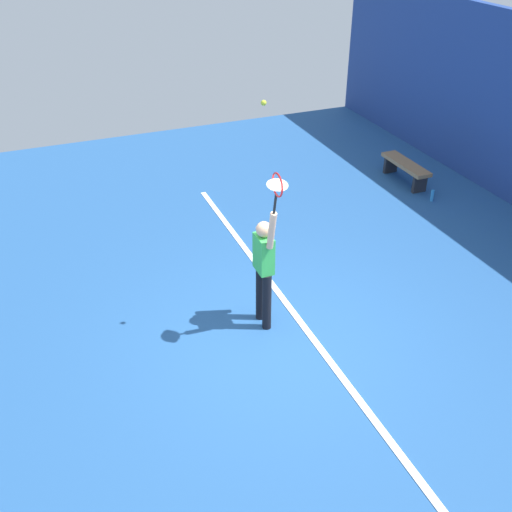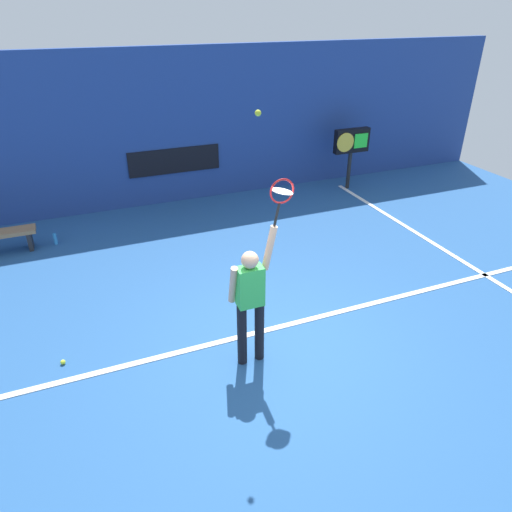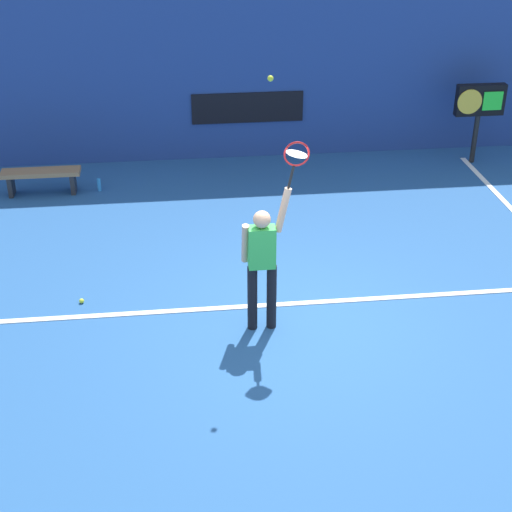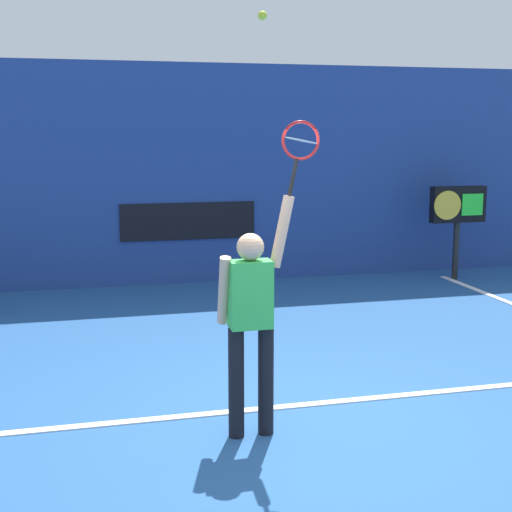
{
  "view_description": "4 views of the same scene",
  "coord_description": "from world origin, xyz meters",
  "views": [
    {
      "loc": [
        5.96,
        -2.78,
        5.5
      ],
      "look_at": [
        -0.77,
        -0.06,
        0.98
      ],
      "focal_mm": 41.72,
      "sensor_mm": 36.0,
      "label": 1
    },
    {
      "loc": [
        -2.26,
        -4.7,
        4.35
      ],
      "look_at": [
        -0.11,
        0.62,
        1.22
      ],
      "focal_mm": 32.64,
      "sensor_mm": 36.0,
      "label": 2
    },
    {
      "loc": [
        -1.51,
        -8.45,
        5.68
      ],
      "look_at": [
        -0.52,
        0.1,
        0.98
      ],
      "focal_mm": 53.81,
      "sensor_mm": 36.0,
      "label": 3
    },
    {
      "loc": [
        -1.83,
        -5.61,
        2.5
      ],
      "look_at": [
        -0.35,
        0.23,
        1.45
      ],
      "focal_mm": 51.21,
      "sensor_mm": 36.0,
      "label": 4
    }
  ],
  "objects": [
    {
      "name": "water_bottle",
      "position": [
        -2.88,
        4.7,
        0.12
      ],
      "size": [
        0.07,
        0.07,
        0.24
      ],
      "primitive_type": "cylinder",
      "color": "#338CD8",
      "rests_on": "ground_plane"
    },
    {
      "name": "court_bench",
      "position": [
        -3.89,
        4.7,
        0.34
      ],
      "size": [
        1.4,
        0.36,
        0.45
      ],
      "color": "olive",
      "rests_on": "ground_plane"
    },
    {
      "name": "ground_plane",
      "position": [
        0.0,
        0.0,
        0.0
      ],
      "size": [
        18.0,
        18.0,
        0.0
      ],
      "primitive_type": "plane",
      "color": "#23518C"
    },
    {
      "name": "tennis_ball",
      "position": [
        -0.39,
        -0.12,
        3.34
      ],
      "size": [
        0.07,
        0.07,
        0.07
      ],
      "primitive_type": "sphere",
      "color": "#CCE033"
    },
    {
      "name": "spare_ball",
      "position": [
        -2.88,
        0.81,
        0.03
      ],
      "size": [
        0.07,
        0.07,
        0.07
      ],
      "primitive_type": "sphere",
      "color": "#CCE033",
      "rests_on": "ground_plane"
    },
    {
      "name": "scoreboard_clock",
      "position": [
        4.41,
        5.3,
        1.21
      ],
      "size": [
        0.96,
        0.2,
        1.57
      ],
      "color": "black",
      "rests_on": "ground_plane"
    },
    {
      "name": "tennis_racket",
      "position": [
        -0.07,
        -0.07,
        2.38
      ],
      "size": [
        0.37,
        0.27,
        0.62
      ],
      "color": "black"
    },
    {
      "name": "back_wall",
      "position": [
        0.0,
        6.2,
        1.77
      ],
      "size": [
        18.0,
        0.2,
        3.55
      ],
      "primitive_type": "cube",
      "color": "navy",
      "rests_on": "ground_plane"
    },
    {
      "name": "tennis_player",
      "position": [
        -0.46,
        -0.06,
        1.01
      ],
      "size": [
        0.61,
        0.31,
        1.99
      ],
      "color": "black",
      "rests_on": "ground_plane"
    },
    {
      "name": "court_baseline",
      "position": [
        0.0,
        0.44,
        0.01
      ],
      "size": [
        10.0,
        0.1,
        0.01
      ],
      "primitive_type": "cube",
      "color": "white",
      "rests_on": "ground_plane"
    },
    {
      "name": "sponsor_banner_center",
      "position": [
        0.0,
        6.08,
        1.03
      ],
      "size": [
        2.2,
        0.03,
        0.6
      ],
      "primitive_type": "cube",
      "color": "black"
    }
  ]
}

